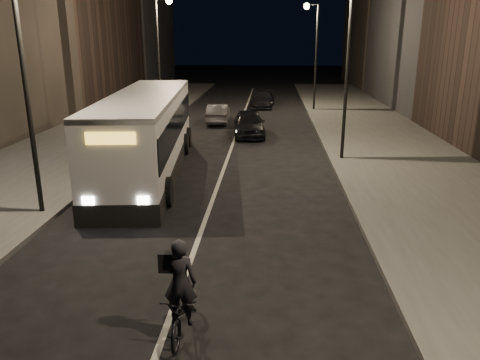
% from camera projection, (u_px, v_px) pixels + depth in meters
% --- Properties ---
extents(ground, '(180.00, 180.00, 0.00)m').
position_uv_depth(ground, '(184.00, 278.00, 11.77)').
color(ground, black).
rests_on(ground, ground).
extents(sidewalk_right, '(7.00, 70.00, 0.16)m').
position_uv_depth(sidewalk_right, '(392.00, 151.00, 24.57)').
color(sidewalk_right, '#3A3A38').
rests_on(sidewalk_right, ground).
extents(sidewalk_left, '(7.00, 70.00, 0.16)m').
position_uv_depth(sidewalk_left, '(77.00, 146.00, 25.63)').
color(sidewalk_left, '#3A3A38').
rests_on(sidewalk_left, ground).
extents(streetlight_right_mid, '(1.20, 0.44, 8.12)m').
position_uv_depth(streetlight_right_mid, '(343.00, 47.00, 21.31)').
color(streetlight_right_mid, black).
rests_on(streetlight_right_mid, sidewalk_right).
extents(streetlight_right_far, '(1.20, 0.44, 8.12)m').
position_uv_depth(streetlight_right_far, '(313.00, 43.00, 36.57)').
color(streetlight_right_far, black).
rests_on(streetlight_right_far, sidewalk_right).
extents(streetlight_left_near, '(1.20, 0.44, 8.12)m').
position_uv_depth(streetlight_left_near, '(30.00, 52.00, 14.34)').
color(streetlight_left_near, black).
rests_on(streetlight_left_near, sidewalk_left).
extents(streetlight_left_far, '(1.20, 0.44, 8.12)m').
position_uv_depth(streetlight_left_far, '(162.00, 44.00, 31.51)').
color(streetlight_left_far, black).
rests_on(streetlight_left_far, sidewalk_left).
extents(city_bus, '(3.98, 13.08, 3.48)m').
position_uv_depth(city_bus, '(147.00, 130.00, 20.51)').
color(city_bus, silver).
rests_on(city_bus, ground).
extents(cyclist_on_bicycle, '(0.71, 1.91, 2.18)m').
position_uv_depth(cyclist_on_bicycle, '(182.00, 303.00, 9.36)').
color(cyclist_on_bicycle, black).
rests_on(cyclist_on_bicycle, ground).
extents(car_near, '(2.18, 4.67, 1.54)m').
position_uv_depth(car_near, '(249.00, 123.00, 28.43)').
color(car_near, black).
rests_on(car_near, ground).
extents(car_mid, '(1.55, 4.09, 1.33)m').
position_uv_depth(car_mid, '(218.00, 113.00, 32.68)').
color(car_mid, '#38383B').
rests_on(car_mid, ground).
extents(car_far, '(2.11, 4.71, 1.34)m').
position_uv_depth(car_far, '(263.00, 99.00, 40.10)').
color(car_far, black).
rests_on(car_far, ground).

